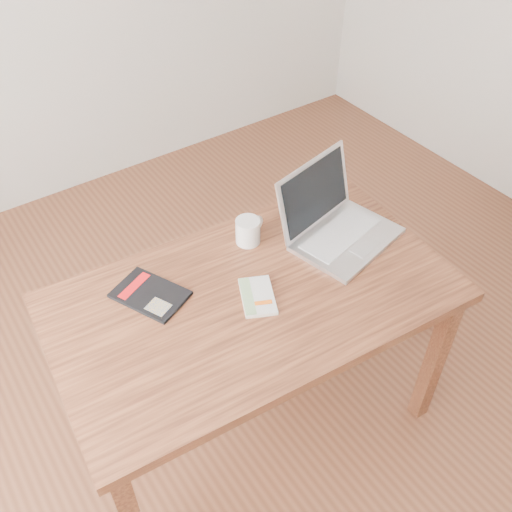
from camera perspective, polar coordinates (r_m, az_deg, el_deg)
room at (r=1.57m, az=2.71°, el=13.13°), size 4.04×4.04×2.70m
desk at (r=1.97m, az=-0.20°, el=-5.59°), size 1.40×0.87×0.75m
white_guidebook at (r=1.89m, az=0.15°, el=-4.06°), size 0.17×0.20×0.02m
black_guidebook at (r=1.93m, az=-10.55°, el=-3.79°), size 0.24×0.28×0.01m
laptop at (r=2.11m, az=7.96°, el=3.34°), size 0.44×0.41×0.26m
coffee_mug at (r=2.06m, az=-0.76°, el=2.58°), size 0.13×0.09×0.10m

